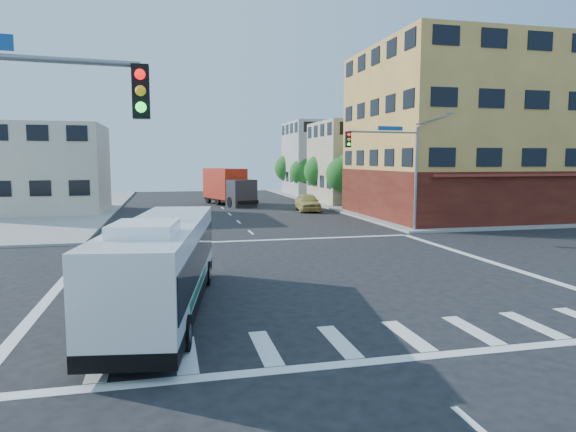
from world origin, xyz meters
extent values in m
plane|color=black|center=(0.00, 0.00, 0.00)|extent=(120.00, 120.00, 0.00)
cube|color=gray|center=(35.00, 35.00, 0.07)|extent=(50.00, 50.00, 0.15)
cube|color=gold|center=(20.00, 18.50, 7.00)|extent=(18.00, 15.00, 14.00)
cube|color=#602416|center=(20.00, 18.50, 2.00)|extent=(18.09, 15.08, 4.00)
cube|color=maroon|center=(20.00, 11.40, 3.60)|extent=(16.00, 1.60, 0.51)
cube|color=#BFB392|center=(17.00, 34.00, 4.50)|extent=(12.00, 10.00, 9.00)
cube|color=#A9A9A4|center=(17.00, 48.00, 5.00)|extent=(12.00, 10.00, 10.00)
cube|color=beige|center=(-17.00, 30.00, 4.00)|extent=(12.00, 10.00, 8.00)
cylinder|color=gray|center=(10.80, 10.80, 3.50)|extent=(0.18, 0.18, 7.00)
cylinder|color=gray|center=(8.30, 10.55, 6.60)|extent=(5.01, 0.62, 0.12)
cube|color=black|center=(5.80, 10.30, 6.10)|extent=(0.32, 0.30, 1.00)
sphere|color=#FF0C0C|center=(5.80, 10.13, 6.40)|extent=(0.20, 0.20, 0.20)
sphere|color=yellow|center=(5.80, 10.13, 6.10)|extent=(0.20, 0.20, 0.20)
sphere|color=#19FF33|center=(5.80, 10.13, 5.80)|extent=(0.20, 0.20, 0.20)
cube|color=#154A95|center=(8.80, 10.60, 6.85)|extent=(1.80, 0.22, 0.28)
cube|color=gray|center=(13.30, 11.05, 8.00)|extent=(0.50, 0.22, 0.14)
cube|color=black|center=(-5.80, -10.30, 6.10)|extent=(0.32, 0.30, 1.00)
sphere|color=#FF0C0C|center=(-5.80, -10.47, 6.40)|extent=(0.20, 0.20, 0.20)
sphere|color=yellow|center=(-5.80, -10.47, 6.10)|extent=(0.20, 0.20, 0.20)
sphere|color=#19FF33|center=(-5.80, -10.47, 5.80)|extent=(0.20, 0.20, 0.20)
cylinder|color=#352113|center=(11.80, 28.00, 0.96)|extent=(0.28, 0.28, 1.92)
sphere|color=#1D5B1A|center=(11.80, 28.00, 3.37)|extent=(3.60, 3.60, 3.60)
sphere|color=#1D5B1A|center=(12.20, 27.70, 4.27)|extent=(2.52, 2.52, 2.52)
cylinder|color=#352113|center=(11.80, 36.00, 1.00)|extent=(0.28, 0.28, 1.99)
sphere|color=#1D5B1A|center=(11.80, 36.00, 3.51)|extent=(3.80, 3.80, 3.80)
sphere|color=#1D5B1A|center=(12.20, 35.70, 4.46)|extent=(2.66, 2.66, 2.66)
cylinder|color=#352113|center=(11.80, 44.00, 0.94)|extent=(0.28, 0.28, 1.89)
sphere|color=#1D5B1A|center=(11.80, 44.00, 3.25)|extent=(3.40, 3.40, 3.40)
sphere|color=#1D5B1A|center=(12.20, 43.70, 4.10)|extent=(2.38, 2.38, 2.38)
cylinder|color=#352113|center=(11.80, 52.00, 1.01)|extent=(0.28, 0.28, 2.03)
sphere|color=#1D5B1A|center=(11.80, 52.00, 3.63)|extent=(4.00, 4.00, 4.00)
sphere|color=#1D5B1A|center=(12.20, 51.70, 4.63)|extent=(2.80, 2.80, 2.80)
cube|color=black|center=(-5.55, -4.18, 0.50)|extent=(3.93, 11.05, 0.41)
cube|color=white|center=(-5.55, -4.18, 1.60)|extent=(3.91, 11.03, 2.57)
cube|color=black|center=(-5.55, -4.18, 1.76)|extent=(3.91, 10.72, 1.13)
cube|color=black|center=(-4.74, 1.10, 1.67)|extent=(2.10, 0.37, 1.22)
cube|color=#E5590C|center=(-4.74, 1.13, 2.57)|extent=(1.71, 0.31, 0.25)
cube|color=white|center=(-5.55, -4.18, 2.83)|extent=(3.84, 10.81, 0.11)
cube|color=white|center=(-5.96, -6.85, 3.04)|extent=(1.89, 2.20, 0.32)
cube|color=#0E6D42|center=(-6.77, -4.45, 0.95)|extent=(0.77, 4.90, 0.25)
cube|color=#0E6D42|center=(-4.48, -4.81, 0.95)|extent=(0.77, 4.90, 0.25)
cylinder|color=black|center=(-6.09, -0.60, 0.47)|extent=(0.41, 0.97, 0.94)
cylinder|color=#99999E|center=(-6.22, -0.58, 0.47)|extent=(0.11, 0.47, 0.47)
cylinder|color=black|center=(-3.96, -0.93, 0.47)|extent=(0.41, 0.97, 0.94)
cylinder|color=#99999E|center=(-3.84, -0.95, 0.47)|extent=(0.11, 0.47, 0.47)
cylinder|color=black|center=(-7.14, -7.44, 0.47)|extent=(0.41, 0.97, 0.94)
cylinder|color=#99999E|center=(-7.27, -7.42, 0.47)|extent=(0.11, 0.47, 0.47)
cylinder|color=black|center=(-5.02, -7.77, 0.47)|extent=(0.41, 0.97, 0.94)
cylinder|color=#99999E|center=(-4.89, -7.78, 0.47)|extent=(0.11, 0.47, 0.47)
cube|color=#29292E|center=(2.00, 31.52, 1.40)|extent=(3.10, 3.03, 2.81)
cube|color=black|center=(2.32, 30.55, 1.84)|extent=(2.18, 0.79, 1.08)
cube|color=#B62312|center=(0.73, 35.42, 2.27)|extent=(4.34, 6.55, 3.24)
cube|color=black|center=(1.13, 34.19, 0.59)|extent=(4.94, 8.95, 0.32)
cylinder|color=black|center=(0.86, 31.38, 0.54)|extent=(0.62, 1.12, 1.08)
cylinder|color=black|center=(3.01, 32.08, 0.54)|extent=(0.62, 1.12, 1.08)
cylinder|color=black|center=(-0.11, 34.35, 0.54)|extent=(0.62, 1.12, 1.08)
cylinder|color=black|center=(2.04, 35.06, 0.54)|extent=(0.62, 1.12, 1.08)
cylinder|color=black|center=(-0.95, 36.92, 0.54)|extent=(0.62, 1.12, 1.08)
cylinder|color=black|center=(1.20, 37.62, 0.54)|extent=(0.62, 1.12, 1.08)
imported|color=tan|center=(7.52, 25.99, 0.84)|extent=(2.46, 5.09, 1.68)
camera|label=1|loc=(-5.36, -20.57, 4.82)|focal=32.00mm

